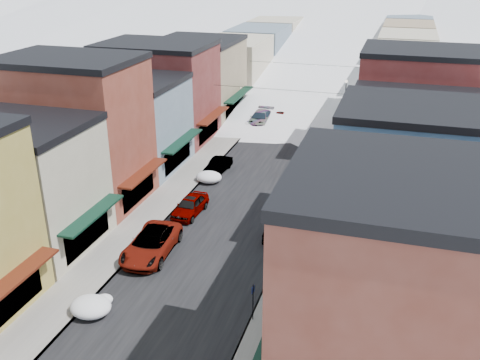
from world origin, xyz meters
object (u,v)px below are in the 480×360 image
Objects in this scene: car_white_suv at (151,244)px; trash_can at (317,193)px; car_green_sedan at (278,227)px; car_dark_hatch at (218,166)px; car_silver_sedan at (190,205)px; streetlamp_near at (296,189)px.

car_white_suv reaches higher than trash_can.
car_white_suv is at bearing 31.86° from car_green_sedan.
trash_can is (10.43, -3.53, -0.02)m from car_dark_hatch.
car_dark_hatch is (-0.77, 9.36, -0.09)m from car_silver_sedan.
streetlamp_near reaches higher than car_silver_sedan.
car_white_suv reaches higher than car_silver_sedan.
car_silver_sedan is 4.54× the size of trash_can.
streetlamp_near is (9.01, 7.32, 2.30)m from car_white_suv.
car_green_sedan is at bearing -104.01° from trash_can.
car_green_sedan reaches higher than trash_can.
car_dark_hatch is at bearing -53.11° from car_green_sedan.
car_dark_hatch is 0.87× the size of streetlamp_near.
car_green_sedan is (8.11, 5.33, -0.14)m from car_white_suv.
car_white_suv is at bearing -140.90° from streetlamp_near.
car_dark_hatch is 13.85m from car_green_sedan.
car_white_suv is 16.10m from trash_can.
car_green_sedan is at bearing 30.21° from car_white_suv.
car_dark_hatch is 13.23m from streetlamp_near.
trash_can is (1.83, 7.33, -0.07)m from car_green_sedan.
car_silver_sedan is at bearing -148.89° from trash_can.
streetlamp_near is (0.90, 1.99, 2.44)m from car_green_sedan.
car_white_suv is 6.25× the size of trash_can.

